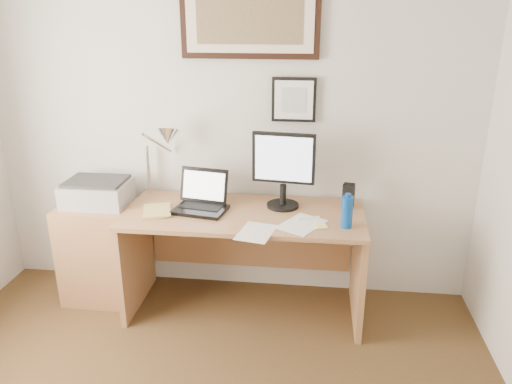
# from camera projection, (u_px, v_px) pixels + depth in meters

# --- Properties ---
(wall_back) EXTENTS (3.50, 0.02, 2.50)m
(wall_back) POSITION_uv_depth(u_px,v_px,m) (230.00, 126.00, 3.52)
(wall_back) COLOR silver
(wall_back) RESTS_ON ground
(side_cabinet) EXTENTS (0.50, 0.40, 0.73)m
(side_cabinet) POSITION_uv_depth(u_px,v_px,m) (100.00, 252.00, 3.63)
(side_cabinet) COLOR #996740
(side_cabinet) RESTS_ON floor
(water_bottle) EXTENTS (0.07, 0.07, 0.20)m
(water_bottle) POSITION_uv_depth(u_px,v_px,m) (347.00, 212.00, 3.07)
(water_bottle) COLOR #0C439C
(water_bottle) RESTS_ON desk
(bottle_cap) EXTENTS (0.04, 0.04, 0.02)m
(bottle_cap) POSITION_uv_depth(u_px,v_px,m) (348.00, 195.00, 3.03)
(bottle_cap) COLOR #0C439C
(bottle_cap) RESTS_ON water_bottle
(speaker) EXTENTS (0.09, 0.08, 0.17)m
(speaker) POSITION_uv_depth(u_px,v_px,m) (348.00, 196.00, 3.39)
(speaker) COLOR black
(speaker) RESTS_ON desk
(paper_sheet_a) EXTENTS (0.25, 0.32, 0.00)m
(paper_sheet_a) POSITION_uv_depth(u_px,v_px,m) (256.00, 232.00, 3.03)
(paper_sheet_a) COLOR white
(paper_sheet_a) RESTS_ON desk
(paper_sheet_b) EXTENTS (0.34, 0.38, 0.00)m
(paper_sheet_b) POSITION_uv_depth(u_px,v_px,m) (302.00, 224.00, 3.14)
(paper_sheet_b) COLOR white
(paper_sheet_b) RESTS_ON desk
(sticky_pad) EXTENTS (0.09, 0.09, 0.01)m
(sticky_pad) POSITION_uv_depth(u_px,v_px,m) (321.00, 226.00, 3.10)
(sticky_pad) COLOR #FFF278
(sticky_pad) RESTS_ON desk
(marker_pen) EXTENTS (0.14, 0.06, 0.02)m
(marker_pen) POSITION_uv_depth(u_px,v_px,m) (309.00, 218.00, 3.22)
(marker_pen) COLOR white
(marker_pen) RESTS_ON desk
(book) EXTENTS (0.24, 0.29, 0.02)m
(book) POSITION_uv_depth(u_px,v_px,m) (143.00, 212.00, 3.32)
(book) COLOR #D4BA64
(book) RESTS_ON desk
(desk) EXTENTS (1.60, 0.70, 0.75)m
(desk) POSITION_uv_depth(u_px,v_px,m) (246.00, 239.00, 3.49)
(desk) COLOR #996740
(desk) RESTS_ON floor
(laptop) EXTENTS (0.38, 0.35, 0.26)m
(laptop) POSITION_uv_depth(u_px,v_px,m) (202.00, 201.00, 3.37)
(laptop) COLOR black
(laptop) RESTS_ON desk
(lcd_monitor) EXTENTS (0.42, 0.22, 0.52)m
(lcd_monitor) POSITION_uv_depth(u_px,v_px,m) (283.00, 167.00, 3.32)
(lcd_monitor) COLOR black
(lcd_monitor) RESTS_ON desk
(printer) EXTENTS (0.44, 0.34, 0.18)m
(printer) POSITION_uv_depth(u_px,v_px,m) (97.00, 192.00, 3.50)
(printer) COLOR #9E9EA1
(printer) RESTS_ON side_cabinet
(desk_lamp) EXTENTS (0.29, 0.27, 0.53)m
(desk_lamp) POSITION_uv_depth(u_px,v_px,m) (166.00, 140.00, 3.41)
(desk_lamp) COLOR silver
(desk_lamp) RESTS_ON desk
(picture_large) EXTENTS (0.92, 0.04, 0.47)m
(picture_large) POSITION_uv_depth(u_px,v_px,m) (250.00, 22.00, 3.24)
(picture_large) COLOR black
(picture_large) RESTS_ON wall_back
(picture_small) EXTENTS (0.30, 0.03, 0.30)m
(picture_small) POSITION_uv_depth(u_px,v_px,m) (294.00, 100.00, 3.38)
(picture_small) COLOR black
(picture_small) RESTS_ON wall_back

